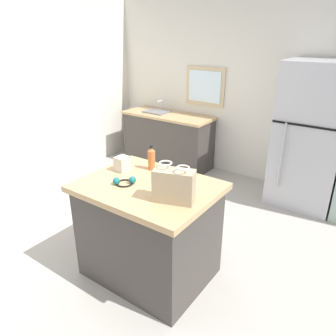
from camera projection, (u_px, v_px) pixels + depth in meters
ground at (138, 261)px, 3.29m from camera, size 6.36×6.36×0.00m
back_wall at (252, 87)px, 4.74m from camera, size 4.87×0.13×2.78m
kitchen_island at (149, 230)px, 2.96m from camera, size 1.16×0.90×0.93m
refrigerator at (311, 137)px, 4.08m from camera, size 0.80×0.73×1.83m
sink_counter at (168, 139)px, 5.51m from camera, size 1.53×0.60×1.07m
shopping_bag at (174, 186)px, 2.46m from camera, size 0.34×0.23×0.30m
small_box at (122, 164)px, 3.03m from camera, size 0.11×0.13×0.14m
bottle at (151, 159)px, 3.04m from camera, size 0.07×0.07×0.24m
ear_defenders at (124, 182)px, 2.78m from camera, size 0.21×0.21×0.06m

